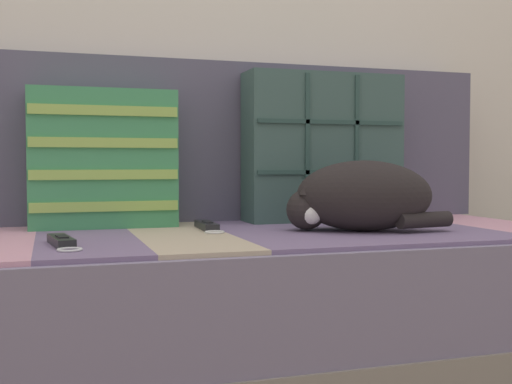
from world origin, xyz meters
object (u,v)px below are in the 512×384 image
object	(u,v)px
throw_pillow_quilted	(323,148)
game_remote_far	(207,226)
game_remote_near	(62,241)
couch	(222,318)
throw_pillow_striped	(103,159)
sleeping_cat	(359,198)

from	to	relation	value
throw_pillow_quilted	game_remote_far	distance (m)	0.46
throw_pillow_quilted	game_remote_near	xyz separation A→B (m)	(-0.75, -0.37, -0.21)
couch	throw_pillow_striped	xyz separation A→B (m)	(-0.27, 0.19, 0.40)
couch	sleeping_cat	xyz separation A→B (m)	(0.32, -0.11, 0.30)
throw_pillow_striped	game_remote_near	size ratio (longest dim) A/B	1.93
throw_pillow_quilted	game_remote_near	distance (m)	0.86
sleeping_cat	game_remote_far	bearing A→B (deg)	155.66
game_remote_far	throw_pillow_quilted	bearing A→B (deg)	20.38
sleeping_cat	game_remote_near	distance (m)	0.72
throw_pillow_striped	game_remote_near	bearing A→B (deg)	-107.17
couch	throw_pillow_striped	bearing A→B (deg)	145.01
game_remote_near	couch	bearing A→B (deg)	24.49
couch	game_remote_near	bearing A→B (deg)	-155.51
game_remote_near	game_remote_far	distance (m)	0.43
couch	sleeping_cat	size ratio (longest dim) A/B	4.79
throw_pillow_quilted	couch	bearing A→B (deg)	-151.81
throw_pillow_striped	game_remote_near	world-z (taller)	throw_pillow_striped
couch	game_remote_far	bearing A→B (deg)	118.34
throw_pillow_quilted	game_remote_far	bearing A→B (deg)	-159.62
throw_pillow_quilted	game_remote_near	size ratio (longest dim) A/B	2.37
sleeping_cat	game_remote_near	size ratio (longest dim) A/B	2.00
couch	game_remote_far	distance (m)	0.24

